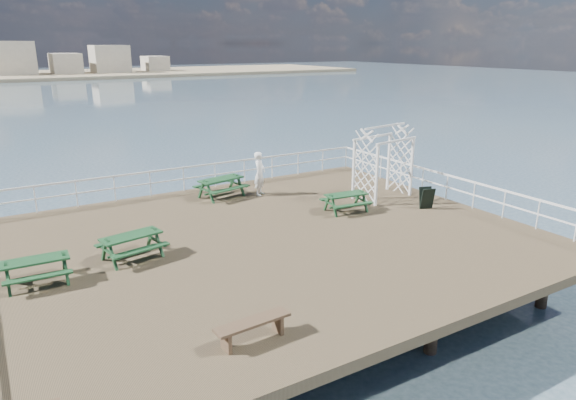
# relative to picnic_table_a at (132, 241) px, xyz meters

# --- Properties ---
(ground) EXTENTS (18.00, 14.00, 0.30)m
(ground) POSITION_rel_picnic_table_a_xyz_m (3.91, -0.58, -0.70)
(ground) COLOR brown
(ground) RESTS_ON ground
(sea_backdrop) EXTENTS (300.00, 300.00, 9.20)m
(sea_backdrop) POSITION_rel_picnic_table_a_xyz_m (16.45, 133.48, -1.05)
(sea_backdrop) COLOR #3B5563
(sea_backdrop) RESTS_ON ground
(railing) EXTENTS (17.77, 13.76, 1.10)m
(railing) POSITION_rel_picnic_table_a_xyz_m (3.84, 1.98, 0.33)
(railing) COLOR silver
(railing) RESTS_ON ground
(picnic_table_a) EXTENTS (2.00, 1.73, 0.86)m
(picnic_table_a) POSITION_rel_picnic_table_a_xyz_m (0.00, 0.00, 0.00)
(picnic_table_a) COLOR #14381D
(picnic_table_a) RESTS_ON ground
(picnic_table_b) EXTENTS (2.16, 1.88, 0.92)m
(picnic_table_b) POSITION_rel_picnic_table_a_xyz_m (4.94, 4.59, 0.04)
(picnic_table_b) COLOR #14381D
(picnic_table_b) RESTS_ON ground
(picnic_table_c) EXTENTS (1.77, 1.48, 0.80)m
(picnic_table_c) POSITION_rel_picnic_table_a_xyz_m (8.27, 0.33, -0.04)
(picnic_table_c) COLOR #14381D
(picnic_table_c) RESTS_ON ground
(picnic_table_d) EXTENTS (1.72, 1.41, 0.81)m
(picnic_table_d) POSITION_rel_picnic_table_a_xyz_m (-2.64, -0.41, -0.03)
(picnic_table_d) COLOR #14381D
(picnic_table_d) RESTS_ON ground
(flat_bench_near) EXTENTS (1.76, 0.52, 0.50)m
(flat_bench_near) POSITION_rel_picnic_table_a_xyz_m (1.04, -5.87, -0.17)
(flat_bench_near) COLOR brown
(flat_bench_near) RESTS_ON ground
(trellis_arbor) EXTENTS (2.62, 1.68, 3.04)m
(trellis_arbor) POSITION_rel_picnic_table_a_xyz_m (10.74, 1.10, 0.80)
(trellis_arbor) COLOR silver
(trellis_arbor) RESTS_ON ground
(sandwich_board) EXTENTS (0.62, 0.54, 0.86)m
(sandwich_board) POSITION_rel_picnic_table_a_xyz_m (11.17, -1.02, -0.13)
(sandwich_board) COLOR black
(sandwich_board) RESTS_ON ground
(person) EXTENTS (0.80, 0.79, 1.87)m
(person) POSITION_rel_picnic_table_a_xyz_m (6.49, 4.03, 0.39)
(person) COLOR white
(person) RESTS_ON ground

